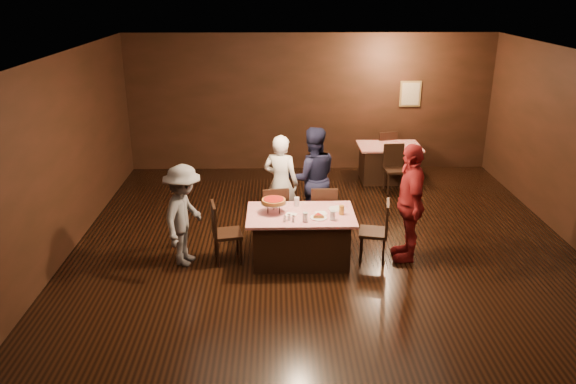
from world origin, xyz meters
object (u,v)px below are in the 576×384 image
object	(u,v)px
chair_far_right	(323,212)
plate_empty	(337,209)
chair_back_near	(395,169)
glass_front_right	(333,215)
chair_end_left	(227,232)
diner_white_jacket	(281,183)
main_table	(301,237)
chair_end_right	(373,231)
back_table	(388,163)
chair_far_left	(274,213)
chair_back_far	(383,151)
diner_navy_hoodie	(312,178)
pizza_stand	(274,201)
glass_back	(297,202)
glass_amber	(342,210)
glass_front_left	(305,217)
diner_red_shirt	(410,202)
diner_grey_knit	(184,215)

from	to	relation	value
chair_far_right	plate_empty	distance (m)	0.69
chair_back_near	glass_front_right	bearing A→B (deg)	-120.07
chair_end_left	diner_white_jacket	world-z (taller)	diner_white_jacket
main_table	chair_end_right	bearing A→B (deg)	0.00
back_table	diner_white_jacket	xyz separation A→B (m)	(-2.31, -2.49, 0.45)
glass_front_right	chair_far_left	bearing A→B (deg)	130.36
chair_far_right	diner_white_jacket	world-z (taller)	diner_white_jacket
chair_end_left	chair_back_far	distance (m)	5.29
diner_navy_hoodie	pizza_stand	xyz separation A→B (m)	(-0.65, -1.22, 0.07)
back_table	glass_back	size ratio (longest dim) A/B	9.29
chair_far_right	glass_front_right	xyz separation A→B (m)	(0.05, -1.00, 0.37)
diner_navy_hoodie	glass_amber	distance (m)	1.37
plate_empty	glass_front_right	world-z (taller)	glass_front_right
chair_end_left	glass_front_left	bearing A→B (deg)	-116.52
diner_red_shirt	plate_empty	size ratio (longest dim) A/B	7.27
chair_back_near	chair_back_far	size ratio (longest dim) A/B	1.00
chair_end_right	chair_back_far	bearing A→B (deg)	179.24
diner_white_jacket	chair_end_left	bearing A→B (deg)	74.79
diner_red_shirt	glass_amber	distance (m)	1.04
glass_front_left	chair_far_right	bearing A→B (deg)	71.57
glass_back	diner_grey_knit	bearing A→B (deg)	-168.55
glass_amber	plate_empty	bearing A→B (deg)	104.04
glass_back	chair_far_left	bearing A→B (deg)	127.87
diner_grey_knit	diner_red_shirt	size ratio (longest dim) A/B	0.85
glass_amber	main_table	bearing A→B (deg)	175.24
diner_white_jacket	plate_empty	bearing A→B (deg)	148.75
chair_far_left	chair_end_left	world-z (taller)	same
chair_end_left	chair_end_right	size ratio (longest dim) A/B	1.00
diner_navy_hoodie	glass_front_left	distance (m)	1.59
glass_back	back_table	bearing A→B (deg)	58.31
chair_far_left	plate_empty	xyz separation A→B (m)	(0.95, -0.60, 0.30)
back_table	diner_grey_knit	xyz separation A→B (m)	(-3.75, -3.71, 0.39)
main_table	glass_front_left	size ratio (longest dim) A/B	11.43
chair_far_left	plate_empty	distance (m)	1.16
main_table	diner_grey_knit	size ratio (longest dim) A/B	1.04
chair_back_far	main_table	bearing A→B (deg)	49.99
chair_back_near	diner_navy_hoodie	world-z (taller)	diner_navy_hoodie
chair_end_right	glass_amber	xyz separation A→B (m)	(-0.50, -0.05, 0.37)
chair_end_left	diner_navy_hoodie	distance (m)	1.90
main_table	plate_empty	world-z (taller)	plate_empty
diner_white_jacket	glass_back	bearing A→B (deg)	124.59
plate_empty	glass_back	xyz separation A→B (m)	(-0.60, 0.15, 0.06)
back_table	diner_red_shirt	distance (m)	3.67
chair_end_left	chair_back_near	xyz separation A→B (m)	(3.13, 2.97, 0.00)
plate_empty	diner_grey_knit	bearing A→B (deg)	-175.25
chair_far_left	glass_back	world-z (taller)	chair_far_left
chair_end_left	glass_back	size ratio (longest dim) A/B	6.79
chair_far_right	glass_front_left	bearing A→B (deg)	72.52
chair_end_left	chair_far_left	bearing A→B (deg)	-54.92
diner_white_jacket	diner_navy_hoodie	xyz separation A→B (m)	(0.54, 0.10, 0.05)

